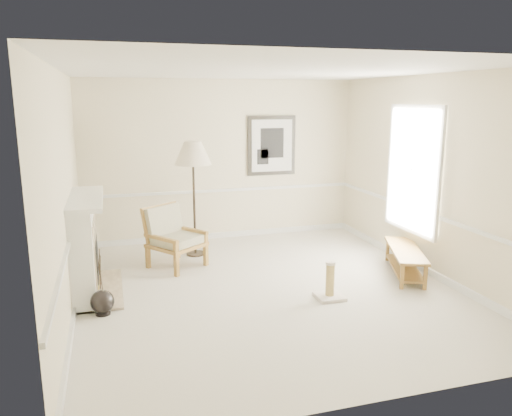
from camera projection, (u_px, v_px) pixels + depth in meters
The scene contains 8 objects.
ground at pixel (267, 289), 6.83m from camera, with size 5.50×5.50×0.00m, color silver.
room at pixel (276, 152), 6.54m from camera, with size 5.04×5.54×2.92m.
fireplace at pixel (85, 246), 6.61m from camera, with size 0.64×1.64×1.31m.
floor_vase at pixel (102, 302), 6.00m from camera, with size 0.29×0.29×0.84m.
armchair at pixel (172, 234), 7.71m from camera, with size 1.02×1.03×0.94m.
floor_lamp at pixel (193, 156), 8.00m from camera, with size 0.78×0.78×1.89m.
bench at pixel (405, 257), 7.37m from camera, with size 0.89×1.41×0.39m.
scratching_post at pixel (330, 287), 6.49m from camera, with size 0.36×0.36×0.50m.
Camera 1 is at (-1.96, -6.13, 2.55)m, focal length 35.00 mm.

